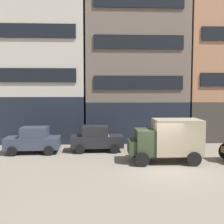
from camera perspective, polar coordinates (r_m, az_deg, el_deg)
name	(u,v)px	position (r m, az deg, el deg)	size (l,w,h in m)	color
ground_plane	(164,169)	(15.64, 10.72, -11.68)	(120.00, 120.00, 0.00)	slate
building_far_left	(45,37)	(25.75, -13.91, 14.94)	(7.67, 6.41, 18.08)	black
building_center_left	(134,46)	(25.37, 4.66, 13.63)	(9.03, 6.41, 16.71)	black
delivery_truck_near	(167,139)	(16.88, 11.48, -5.55)	(4.37, 2.17, 2.62)	#2D3823
sedan_light	(33,140)	(19.80, -16.12, -5.67)	(3.75, 1.96, 1.83)	#333847
sedan_parked_curb	(97,139)	(19.68, -3.20, -5.56)	(3.73, 1.93, 1.83)	black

